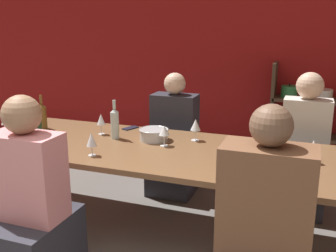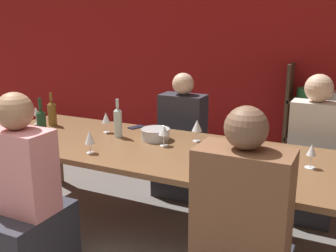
% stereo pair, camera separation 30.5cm
% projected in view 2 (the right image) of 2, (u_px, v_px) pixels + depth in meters
% --- Properties ---
extents(wall_back_red, '(8.80, 0.06, 2.70)m').
position_uv_depth(wall_back_red, '(242.00, 49.00, 4.56)').
color(wall_back_red, '#A31919').
rests_on(wall_back_red, ground_plane).
extents(shelf_unit, '(1.02, 0.30, 1.23)m').
position_uv_depth(shelf_unit, '(334.00, 134.00, 4.14)').
color(shelf_unit, '#4C3828').
rests_on(shelf_unit, ground_plane).
extents(dining_table, '(3.11, 1.06, 0.72)m').
position_uv_depth(dining_table, '(162.00, 156.00, 3.02)').
color(dining_table, brown).
rests_on(dining_table, ground_plane).
extents(mixing_bowl, '(0.24, 0.24, 0.09)m').
position_uv_depth(mixing_bowl, '(155.00, 134.00, 3.20)').
color(mixing_bowl, '#B7BABC').
rests_on(mixing_bowl, dining_table).
extents(wine_bottle_green, '(0.07, 0.07, 0.36)m').
position_uv_depth(wine_bottle_green, '(42.00, 125.00, 3.11)').
color(wine_bottle_green, '#19381E').
rests_on(wine_bottle_green, dining_table).
extents(wine_bottle_dark, '(0.07, 0.07, 0.32)m').
position_uv_depth(wine_bottle_dark, '(118.00, 121.00, 3.27)').
color(wine_bottle_dark, '#B2C6C1').
rests_on(wine_bottle_dark, dining_table).
extents(wine_bottle_amber, '(0.08, 0.08, 0.31)m').
position_uv_depth(wine_bottle_amber, '(52.00, 113.00, 3.64)').
color(wine_bottle_amber, brown).
rests_on(wine_bottle_amber, dining_table).
extents(wine_glass_red_a, '(0.08, 0.08, 0.16)m').
position_uv_depth(wine_glass_red_a, '(164.00, 131.00, 3.03)').
color(wine_glass_red_a, white).
rests_on(wine_glass_red_a, dining_table).
extents(wine_glass_white_a, '(0.07, 0.07, 0.17)m').
position_uv_depth(wine_glass_white_a, '(16.00, 117.00, 3.49)').
color(wine_glass_white_a, white).
rests_on(wine_glass_white_a, dining_table).
extents(wine_glass_empty_a, '(0.07, 0.07, 0.17)m').
position_uv_depth(wine_glass_empty_a, '(253.00, 150.00, 2.59)').
color(wine_glass_empty_a, white).
rests_on(wine_glass_empty_a, dining_table).
extents(wine_glass_empty_b, '(0.07, 0.07, 0.17)m').
position_uv_depth(wine_glass_empty_b, '(90.00, 138.00, 2.86)').
color(wine_glass_empty_b, white).
rests_on(wine_glass_empty_b, dining_table).
extents(wine_glass_red_b, '(0.08, 0.08, 0.18)m').
position_uv_depth(wine_glass_red_b, '(197.00, 126.00, 3.14)').
color(wine_glass_red_b, white).
rests_on(wine_glass_red_b, dining_table).
extents(wine_glass_empty_c, '(0.07, 0.07, 0.16)m').
position_uv_depth(wine_glass_empty_c, '(244.00, 167.00, 2.29)').
color(wine_glass_empty_c, white).
rests_on(wine_glass_empty_c, dining_table).
extents(wine_glass_white_b, '(0.08, 0.08, 0.17)m').
position_uv_depth(wine_glass_white_b, '(36.00, 112.00, 3.68)').
color(wine_glass_white_b, white).
rests_on(wine_glass_white_b, dining_table).
extents(wine_glass_white_c, '(0.07, 0.07, 0.18)m').
position_uv_depth(wine_glass_white_c, '(106.00, 118.00, 3.40)').
color(wine_glass_white_c, white).
rests_on(wine_glass_white_c, dining_table).
extents(wine_glass_red_c, '(0.07, 0.07, 0.16)m').
position_uv_depth(wine_glass_red_c, '(312.00, 151.00, 2.56)').
color(wine_glass_red_c, white).
rests_on(wine_glass_red_c, dining_table).
extents(wine_glass_empty_d, '(0.06, 0.06, 0.14)m').
position_uv_depth(wine_glass_empty_d, '(17.00, 124.00, 3.31)').
color(wine_glass_empty_d, white).
rests_on(wine_glass_empty_d, dining_table).
extents(cell_phone, '(0.12, 0.17, 0.01)m').
position_uv_depth(cell_phone, '(136.00, 127.00, 3.59)').
color(cell_phone, '#1E2338').
rests_on(cell_phone, dining_table).
extents(person_far_a, '(0.44, 0.54, 1.19)m').
position_uv_depth(person_far_a, '(182.00, 150.00, 3.89)').
color(person_far_a, '#2D2D38').
rests_on(person_far_a, ground_plane).
extents(person_near_b, '(0.43, 0.54, 1.25)m').
position_uv_depth(person_near_b, '(25.00, 215.00, 2.50)').
color(person_near_b, '#2D2D38').
rests_on(person_near_b, ground_plane).
extents(person_far_b, '(0.40, 0.50, 1.25)m').
position_uv_depth(person_far_b, '(311.00, 165.00, 3.37)').
color(person_far_b, '#2D2D38').
rests_on(person_far_b, ground_plane).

